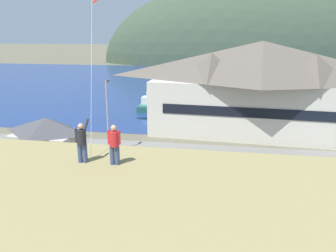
# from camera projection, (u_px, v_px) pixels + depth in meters

# --- Properties ---
(ground_plane) EXTENTS (600.00, 600.00, 0.00)m
(ground_plane) POSITION_uv_depth(u_px,v_px,m) (124.00, 207.00, 24.96)
(ground_plane) COLOR #66604C
(parking_lot_pad) EXTENTS (40.00, 20.00, 0.10)m
(parking_lot_pad) POSITION_uv_depth(u_px,v_px,m) (141.00, 179.00, 29.70)
(parking_lot_pad) COLOR gray
(parking_lot_pad) RESTS_ON ground
(bay_water) EXTENTS (360.00, 84.00, 0.03)m
(bay_water) POSITION_uv_depth(u_px,v_px,m) (198.00, 84.00, 81.98)
(bay_water) COLOR navy
(bay_water) RESTS_ON ground
(far_hill_west_ridge) EXTENTS (104.59, 47.61, 58.73)m
(far_hill_west_ridge) POSITION_uv_depth(u_px,v_px,m) (235.00, 63.00, 137.88)
(far_hill_west_ridge) COLOR #42513D
(far_hill_west_ridge) RESTS_ON ground
(far_hill_east_peak) EXTENTS (110.59, 47.75, 62.08)m
(far_hill_east_peak) POSITION_uv_depth(u_px,v_px,m) (242.00, 63.00, 136.15)
(far_hill_east_peak) COLOR #3D4C38
(far_hill_east_peak) RESTS_ON ground
(harbor_lodge) EXTENTS (27.64, 12.93, 11.11)m
(harbor_lodge) POSITION_uv_depth(u_px,v_px,m) (260.00, 85.00, 41.80)
(harbor_lodge) COLOR beige
(harbor_lodge) RESTS_ON ground
(storage_shed_near_lot) EXTENTS (6.58, 4.99, 4.60)m
(storage_shed_near_lot) POSITION_uv_depth(u_px,v_px,m) (48.00, 141.00, 32.20)
(storage_shed_near_lot) COLOR beige
(storage_shed_near_lot) RESTS_ON ground
(wharf_dock) EXTENTS (3.20, 15.69, 0.70)m
(wharf_dock) POSITION_uv_depth(u_px,v_px,m) (171.00, 104.00, 58.77)
(wharf_dock) COLOR #70604C
(wharf_dock) RESTS_ON ground
(moored_boat_wharfside) EXTENTS (2.69, 7.41, 2.16)m
(moored_boat_wharfside) POSITION_uv_depth(u_px,v_px,m) (153.00, 98.00, 61.39)
(moored_boat_wharfside) COLOR navy
(moored_boat_wharfside) RESTS_ON ground
(moored_boat_outer_mooring) EXTENTS (2.68, 6.37, 2.16)m
(moored_boat_outer_mooring) POSITION_uv_depth(u_px,v_px,m) (192.00, 99.00, 61.23)
(moored_boat_outer_mooring) COLOR #23564C
(moored_boat_outer_mooring) RESTS_ON ground
(moored_boat_inner_slip) EXTENTS (1.99, 5.97, 2.16)m
(moored_boat_inner_slip) POSITION_uv_depth(u_px,v_px,m) (147.00, 105.00, 55.87)
(moored_boat_inner_slip) COLOR #23564C
(moored_boat_inner_slip) RESTS_ON ground
(parked_car_front_row_red) EXTENTS (4.21, 2.07, 1.82)m
(parked_car_front_row_red) POSITION_uv_depth(u_px,v_px,m) (204.00, 167.00, 29.50)
(parked_car_front_row_red) COLOR red
(parked_car_front_row_red) RESTS_ON parking_lot_pad
(parked_car_front_row_end) EXTENTS (4.24, 2.13, 1.82)m
(parked_car_front_row_end) POSITION_uv_depth(u_px,v_px,m) (132.00, 159.00, 31.43)
(parked_car_front_row_end) COLOR red
(parked_car_front_row_end) RESTS_ON parking_lot_pad
(parked_car_mid_row_near) EXTENTS (4.28, 2.20, 1.82)m
(parked_car_mid_row_near) POSITION_uv_depth(u_px,v_px,m) (157.00, 194.00, 24.63)
(parked_car_mid_row_near) COLOR slate
(parked_car_mid_row_near) RESTS_ON parking_lot_pad
(parked_car_mid_row_far) EXTENTS (4.25, 2.15, 1.82)m
(parked_car_mid_row_far) POSITION_uv_depth(u_px,v_px,m) (80.00, 191.00, 25.12)
(parked_car_mid_row_far) COLOR silver
(parked_car_mid_row_far) RESTS_ON parking_lot_pad
(parked_car_front_row_silver) EXTENTS (4.33, 2.32, 1.82)m
(parked_car_front_row_silver) POSITION_uv_depth(u_px,v_px,m) (261.00, 167.00, 29.49)
(parked_car_front_row_silver) COLOR #B28923
(parked_car_front_row_silver) RESTS_ON parking_lot_pad
(parked_car_corner_spot) EXTENTS (4.29, 2.22, 1.82)m
(parked_car_corner_spot) POSITION_uv_depth(u_px,v_px,m) (274.00, 202.00, 23.44)
(parked_car_corner_spot) COLOR #236633
(parked_car_corner_spot) RESTS_ON parking_lot_pad
(parking_light_pole) EXTENTS (0.24, 0.78, 7.48)m
(parking_light_pole) POSITION_uv_depth(u_px,v_px,m) (108.00, 112.00, 34.62)
(parking_light_pole) COLOR #ADADB2
(parking_light_pole) RESTS_ON parking_lot_pad
(person_kite_flyer) EXTENTS (0.52, 0.68, 1.86)m
(person_kite_flyer) POSITION_uv_depth(u_px,v_px,m) (82.00, 141.00, 14.82)
(person_kite_flyer) COLOR #384770
(person_kite_flyer) RESTS_ON grassy_hill_foreground
(person_companion) EXTENTS (0.55, 0.40, 1.74)m
(person_companion) POSITION_uv_depth(u_px,v_px,m) (114.00, 143.00, 14.58)
(person_companion) COLOR #384770
(person_companion) RESTS_ON grassy_hill_foreground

